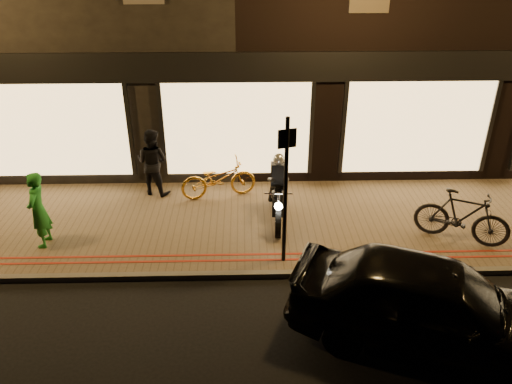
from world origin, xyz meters
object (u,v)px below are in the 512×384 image
motorcycle (278,196)px  bicycle_gold (218,179)px  parked_car (432,305)px  person_green (38,210)px  sign_post (286,185)px

motorcycle → bicycle_gold: motorcycle is taller
bicycle_gold → parked_car: bearing=-157.4°
person_green → sign_post: bearing=82.0°
motorcycle → bicycle_gold: bearing=143.0°
sign_post → person_green: 5.09m
motorcycle → sign_post: sign_post is taller
sign_post → bicycle_gold: (-1.40, 2.76, -1.19)m
bicycle_gold → parked_car: size_ratio=0.41×
person_green → parked_car: bearing=68.1°
bicycle_gold → person_green: (-3.57, -2.05, 0.33)m
person_green → motorcycle: bearing=100.2°
motorcycle → parked_car: (2.18, -3.78, 0.03)m
parked_car → person_green: bearing=90.2°
sign_post → motorcycle: bearing=90.6°
person_green → parked_car: size_ratio=0.36×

